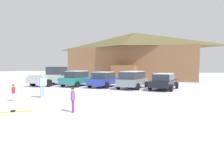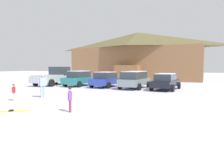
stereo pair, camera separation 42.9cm
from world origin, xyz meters
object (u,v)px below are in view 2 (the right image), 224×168
(parked_teal_hatchback, at_px, (80,78))
(skier_child_in_red_jacket, at_px, (14,91))
(parked_grey_wagon, at_px, (135,79))
(skier_adult_in_blue_parka, at_px, (43,84))
(skier_child_in_purple_jacket, at_px, (70,98))
(pair_of_skis, at_px, (12,111))
(ski_lodge, at_px, (138,56))
(parked_blue_hatchback, at_px, (106,79))
(pickup_truck, at_px, (55,77))
(parked_black_sedan, at_px, (166,81))

(parked_teal_hatchback, height_order, skier_child_in_red_jacket, parked_teal_hatchback)
(parked_grey_wagon, bearing_deg, skier_adult_in_blue_parka, -113.86)
(parked_grey_wagon, height_order, skier_child_in_purple_jacket, parked_grey_wagon)
(parked_teal_hatchback, bearing_deg, pair_of_skis, -71.34)
(skier_child_in_purple_jacket, bearing_deg, parked_grey_wagon, 93.21)
(parked_teal_hatchback, relative_size, skier_adult_in_blue_parka, 2.91)
(ski_lodge, height_order, parked_blue_hatchback, ski_lodge)
(pickup_truck, bearing_deg, pair_of_skis, -59.23)
(ski_lodge, bearing_deg, parked_blue_hatchback, -85.46)
(parked_black_sedan, relative_size, pickup_truck, 0.81)
(ski_lodge, xyz_separation_m, skier_child_in_red_jacket, (-0.15, -26.03, -3.43))
(parked_teal_hatchback, xyz_separation_m, skier_adult_in_blue_parka, (2.60, -9.00, 0.09))
(skier_child_in_red_jacket, bearing_deg, skier_child_in_purple_jacket, -15.76)
(pickup_truck, distance_m, skier_child_in_red_jacket, 12.12)
(skier_adult_in_blue_parka, bearing_deg, skier_child_in_purple_jacket, -36.21)
(parked_teal_hatchback, bearing_deg, pickup_truck, 179.59)
(parked_teal_hatchback, relative_size, parked_grey_wagon, 1.01)
(parked_blue_hatchback, distance_m, pair_of_skis, 13.39)
(ski_lodge, distance_m, parked_teal_hatchback, 15.65)
(skier_adult_in_blue_parka, xyz_separation_m, pair_of_skis, (1.90, -4.33, -0.92))
(parked_teal_hatchback, xyz_separation_m, parked_blue_hatchback, (3.26, -0.02, -0.03))
(parked_grey_wagon, distance_m, pickup_truck, 9.92)
(parked_black_sedan, bearing_deg, parked_teal_hatchback, 178.28)
(parked_blue_hatchback, bearing_deg, parked_teal_hatchback, 179.68)
(ski_lodge, distance_m, parked_grey_wagon, 16.35)
(parked_black_sedan, distance_m, skier_child_in_red_jacket, 13.02)
(ski_lodge, xyz_separation_m, skier_child_in_purple_jacket, (5.09, -27.51, -3.37))
(parked_teal_hatchback, xyz_separation_m, parked_black_sedan, (9.51, -0.29, -0.07))
(skier_child_in_purple_jacket, xyz_separation_m, pair_of_skis, (-2.64, -1.00, -0.64))
(ski_lodge, bearing_deg, skier_child_in_purple_jacket, -79.52)
(pickup_truck, height_order, pair_of_skis, pickup_truck)
(skier_adult_in_blue_parka, bearing_deg, parked_black_sedan, 51.57)
(pickup_truck, relative_size, skier_child_in_red_jacket, 5.58)
(skier_adult_in_blue_parka, distance_m, pair_of_skis, 4.82)
(parked_grey_wagon, xyz_separation_m, skier_child_in_purple_jacket, (0.68, -12.07, -0.26))
(parked_grey_wagon, relative_size, skier_child_in_purple_jacket, 4.11)
(skier_child_in_purple_jacket, relative_size, skier_adult_in_blue_parka, 0.70)
(skier_adult_in_blue_parka, bearing_deg, parked_blue_hatchback, 85.78)
(skier_child_in_red_jacket, relative_size, pair_of_skis, 0.75)
(parked_black_sedan, xyz_separation_m, skier_child_in_red_jacket, (-7.61, -10.56, -0.19))
(skier_child_in_purple_jacket, height_order, pair_of_skis, skier_child_in_purple_jacket)
(parked_teal_hatchback, height_order, skier_adult_in_blue_parka, parked_teal_hatchback)
(ski_lodge, height_order, pickup_truck, ski_lodge)
(parked_grey_wagon, distance_m, skier_adult_in_blue_parka, 9.56)
(parked_teal_hatchback, relative_size, skier_child_in_red_jacket, 4.63)
(parked_teal_hatchback, xyz_separation_m, skier_child_in_red_jacket, (1.90, -10.84, -0.26))
(pair_of_skis, bearing_deg, ski_lodge, 94.91)
(skier_child_in_red_jacket, xyz_separation_m, pair_of_skis, (2.60, -2.48, -0.57))
(parked_grey_wagon, distance_m, parked_black_sedan, 3.05)
(ski_lodge, relative_size, pickup_truck, 3.69)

